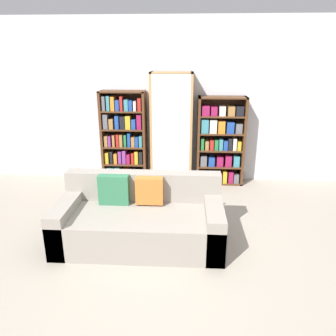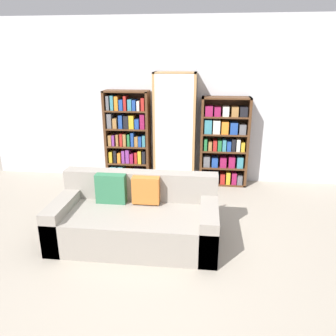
# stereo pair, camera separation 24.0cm
# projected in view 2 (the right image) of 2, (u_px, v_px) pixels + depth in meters

# --- Properties ---
(ground_plane) EXTENTS (16.00, 16.00, 0.00)m
(ground_plane) POSITION_uv_depth(u_px,v_px,m) (149.00, 268.00, 3.40)
(ground_plane) COLOR gray
(wall_back) EXTENTS (6.59, 0.06, 2.70)m
(wall_back) POSITION_uv_depth(u_px,v_px,m) (175.00, 102.00, 5.51)
(wall_back) COLOR silver
(wall_back) RESTS_ON ground
(couch) EXTENTS (1.89, 0.92, 0.76)m
(couch) POSITION_uv_depth(u_px,v_px,m) (136.00, 219.00, 3.85)
(couch) COLOR gray
(couch) RESTS_ON ground
(bookshelf_left) EXTENTS (0.75, 0.32, 1.55)m
(bookshelf_left) POSITION_uv_depth(u_px,v_px,m) (128.00, 138.00, 5.59)
(bookshelf_left) COLOR #4C2D19
(bookshelf_left) RESTS_ON ground
(display_cabinet) EXTENTS (0.69, 0.36, 1.85)m
(display_cabinet) POSITION_uv_depth(u_px,v_px,m) (175.00, 130.00, 5.43)
(display_cabinet) COLOR #AD7F4C
(display_cabinet) RESTS_ON ground
(bookshelf_right) EXTENTS (0.78, 0.32, 1.47)m
(bookshelf_right) POSITION_uv_depth(u_px,v_px,m) (224.00, 143.00, 5.43)
(bookshelf_right) COLOR #4C2D19
(bookshelf_right) RESTS_ON ground
(wine_bottle) EXTENTS (0.08, 0.08, 0.40)m
(wine_bottle) POSITION_uv_depth(u_px,v_px,m) (210.00, 203.00, 4.51)
(wine_bottle) COLOR #143819
(wine_bottle) RESTS_ON ground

